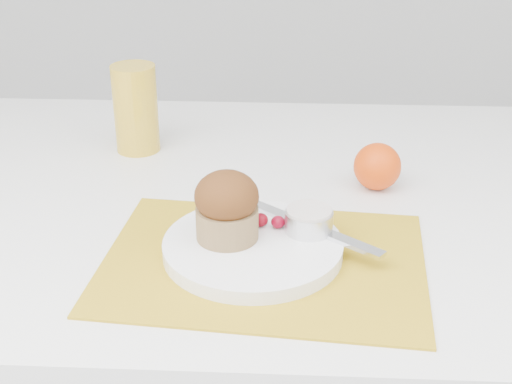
{
  "coord_description": "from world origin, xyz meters",
  "views": [
    {
      "loc": [
        0.05,
        -0.9,
        1.22
      ],
      "look_at": [
        0.01,
        -0.05,
        0.8
      ],
      "focal_mm": 50.0,
      "sensor_mm": 36.0,
      "label": 1
    }
  ],
  "objects_px": {
    "plate": "(253,247)",
    "muffin": "(227,206)",
    "juice_glass": "(136,109)",
    "orange": "(377,166)"
  },
  "relations": [
    {
      "from": "plate",
      "to": "orange",
      "type": "xyz_separation_m",
      "value": [
        0.17,
        0.2,
        0.02
      ]
    },
    {
      "from": "orange",
      "to": "juice_glass",
      "type": "xyz_separation_m",
      "value": [
        -0.39,
        0.13,
        0.04
      ]
    },
    {
      "from": "orange",
      "to": "muffin",
      "type": "distance_m",
      "value": 0.29
    },
    {
      "from": "orange",
      "to": "muffin",
      "type": "xyz_separation_m",
      "value": [
        -0.21,
        -0.2,
        0.03
      ]
    },
    {
      "from": "plate",
      "to": "muffin",
      "type": "xyz_separation_m",
      "value": [
        -0.03,
        0.01,
        0.05
      ]
    },
    {
      "from": "plate",
      "to": "juice_glass",
      "type": "relative_size",
      "value": 1.55
    },
    {
      "from": "plate",
      "to": "orange",
      "type": "bearing_deg",
      "value": 49.45
    },
    {
      "from": "juice_glass",
      "to": "orange",
      "type": "bearing_deg",
      "value": -18.42
    },
    {
      "from": "plate",
      "to": "muffin",
      "type": "relative_size",
      "value": 2.53
    },
    {
      "from": "orange",
      "to": "muffin",
      "type": "height_order",
      "value": "muffin"
    }
  ]
}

